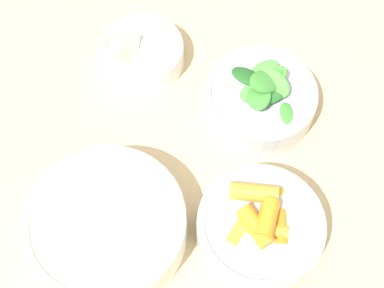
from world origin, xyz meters
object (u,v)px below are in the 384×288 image
bowl_greens (260,97)px  bowl_cookies (142,52)px  bowl_carrots (260,228)px  bowl_beans_hotdog (107,226)px

bowl_greens → bowl_cookies: bowl_greens is taller
bowl_carrots → bowl_greens: bowl_greens is taller
bowl_carrots → bowl_beans_hotdog: size_ratio=0.79×
bowl_carrots → bowl_beans_hotdog: (0.19, 0.00, -0.00)m
bowl_greens → bowl_cookies: size_ratio=1.26×
bowl_carrots → bowl_greens: (-0.01, -0.19, -0.00)m
bowl_greens → bowl_carrots: bearing=88.3°
bowl_carrots → bowl_cookies: 0.31m
bowl_cookies → bowl_greens: bearing=155.6°
bowl_greens → bowl_beans_hotdog: 0.27m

